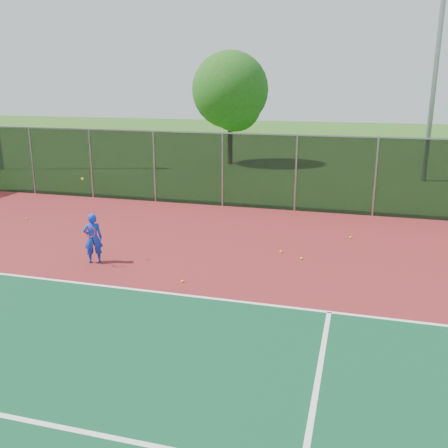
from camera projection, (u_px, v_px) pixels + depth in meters
name	position (u px, v px, depth m)	size (l,w,h in m)	color
ground	(203.00, 372.00, 8.86)	(120.00, 120.00, 0.00)	#285618
court_apron	(231.00, 322.00, 10.71)	(30.00, 20.00, 0.02)	maroon
fence_back	(296.00, 172.00, 19.56)	(30.00, 0.06, 3.03)	black
tennis_player	(93.00, 238.00, 14.04)	(0.63, 0.70, 2.42)	#1635CE
practice_ball_0	(27.00, 219.00, 18.65)	(0.07, 0.07, 0.07)	#D5E51A
practice_ball_1	(301.00, 258.00, 14.45)	(0.07, 0.07, 0.07)	#D5E51A
practice_ball_3	(350.00, 237.00, 16.42)	(0.07, 0.07, 0.07)	#D5E51A
practice_ball_5	(182.00, 281.00, 12.78)	(0.07, 0.07, 0.07)	#D5E51A
practice_ball_6	(281.00, 252.00, 15.02)	(0.07, 0.07, 0.07)	#D5E51A
floodlight_n	(440.00, 30.00, 24.06)	(0.90, 0.40, 13.26)	gray
tree_back_left	(232.00, 94.00, 30.34)	(4.67, 4.67, 6.86)	#332212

